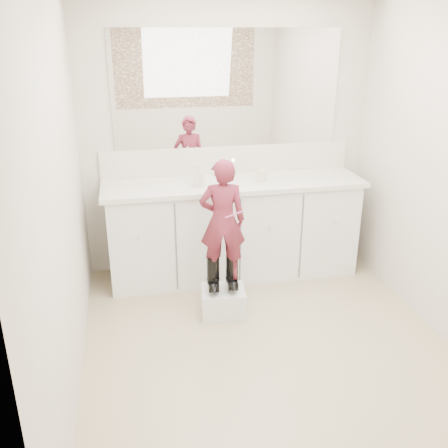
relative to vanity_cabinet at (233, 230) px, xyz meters
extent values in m
plane|color=#857057|center=(0.00, -1.23, -0.42)|extent=(3.00, 3.00, 0.00)
plane|color=beige|center=(0.00, 0.27, 0.77)|extent=(2.60, 0.00, 2.60)
plane|color=beige|center=(0.00, -2.73, 0.77)|extent=(2.60, 0.00, 2.60)
plane|color=beige|center=(-1.30, -1.23, 0.78)|extent=(0.00, 3.00, 3.00)
cube|color=silver|center=(0.00, 0.00, 0.00)|extent=(2.20, 0.55, 0.85)
cube|color=beige|center=(0.00, -0.01, 0.45)|extent=(2.28, 0.58, 0.04)
cube|color=beige|center=(0.00, 0.26, 0.59)|extent=(2.28, 0.03, 0.25)
cube|color=white|center=(0.00, 0.26, 1.22)|extent=(2.00, 0.02, 1.00)
cube|color=#472819|center=(0.00, -2.71, 1.22)|extent=(2.00, 0.01, 1.20)
cylinder|color=silver|center=(0.00, 0.15, 0.52)|extent=(0.08, 0.08, 0.10)
imported|color=beige|center=(0.24, -0.03, 0.52)|extent=(0.14, 0.14, 0.10)
imported|color=beige|center=(-0.32, -0.08, 0.56)|extent=(0.08, 0.09, 0.18)
cube|color=silver|center=(-0.23, -0.69, -0.32)|extent=(0.37, 0.32, 0.22)
imported|color=#A13149|center=(-0.23, -0.67, 0.37)|extent=(0.37, 0.27, 0.95)
cylinder|color=#CF5092|center=(-0.16, -0.75, 0.44)|extent=(0.14, 0.03, 0.06)
camera|label=1|loc=(-0.90, -4.08, 1.72)|focal=40.00mm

